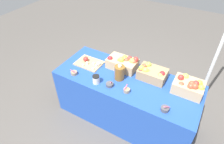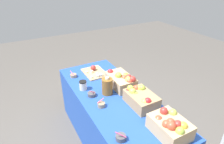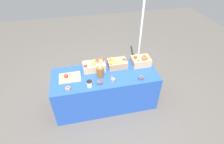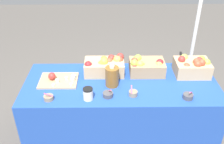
% 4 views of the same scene
% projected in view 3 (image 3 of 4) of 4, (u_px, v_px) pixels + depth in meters
% --- Properties ---
extents(ground_plane, '(10.00, 10.00, 0.00)m').
position_uv_depth(ground_plane, '(106.00, 102.00, 3.60)').
color(ground_plane, '#56514C').
extents(table, '(1.90, 0.76, 0.74)m').
position_uv_depth(table, '(105.00, 89.00, 3.37)').
color(table, '#234CAD').
rests_on(table, ground_plane).
extents(apple_crate_left, '(0.34, 0.26, 0.20)m').
position_uv_depth(apple_crate_left, '(141.00, 60.00, 3.32)').
color(apple_crate_left, tan).
rests_on(apple_crate_left, table).
extents(apple_crate_middle, '(0.35, 0.25, 0.18)m').
position_uv_depth(apple_crate_middle, '(117.00, 63.00, 3.27)').
color(apple_crate_middle, tan).
rests_on(apple_crate_middle, table).
extents(apple_crate_right, '(0.40, 0.25, 0.19)m').
position_uv_depth(apple_crate_right, '(95.00, 65.00, 3.21)').
color(apple_crate_right, tan).
rests_on(apple_crate_right, table).
extents(cutting_board_front, '(0.37, 0.28, 0.09)m').
position_uv_depth(cutting_board_front, '(70.00, 77.00, 3.05)').
color(cutting_board_front, tan).
rests_on(cutting_board_front, table).
extents(sample_bowl_near, '(0.09, 0.09, 0.09)m').
position_uv_depth(sample_bowl_near, '(100.00, 82.00, 2.94)').
color(sample_bowl_near, '#4C4C51').
rests_on(sample_bowl_near, table).
extents(sample_bowl_mid, '(0.09, 0.10, 0.10)m').
position_uv_depth(sample_bowl_mid, '(141.00, 78.00, 3.03)').
color(sample_bowl_mid, '#4C4C51').
rests_on(sample_bowl_mid, table).
extents(sample_bowl_far, '(0.08, 0.08, 0.09)m').
position_uv_depth(sample_bowl_far, '(113.00, 80.00, 2.98)').
color(sample_bowl_far, gray).
rests_on(sample_bowl_far, table).
extents(sample_bowl_extra, '(0.09, 0.09, 0.10)m').
position_uv_depth(sample_bowl_extra, '(68.00, 89.00, 2.82)').
color(sample_bowl_extra, gray).
rests_on(sample_bowl_extra, table).
extents(cider_jug, '(0.13, 0.13, 0.22)m').
position_uv_depth(cider_jug, '(100.00, 72.00, 3.04)').
color(cider_jug, brown).
rests_on(cider_jug, table).
extents(coffee_cup, '(0.09, 0.09, 0.11)m').
position_uv_depth(coffee_cup, '(89.00, 84.00, 2.86)').
color(coffee_cup, silver).
rests_on(coffee_cup, table).
extents(tent_pole, '(0.04, 0.04, 2.19)m').
position_uv_depth(tent_pole, '(141.00, 33.00, 3.66)').
color(tent_pole, white).
rests_on(tent_pole, ground_plane).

